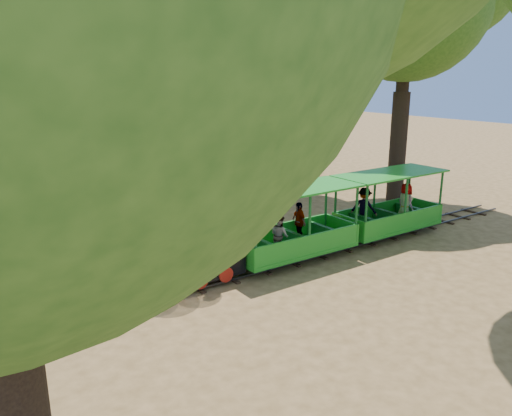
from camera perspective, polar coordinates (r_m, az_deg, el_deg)
ground at (r=13.66m, az=0.43°, el=-7.03°), size 90.00×90.00×0.00m
track at (r=13.63m, az=0.43°, el=-6.76°), size 22.00×1.00×0.10m
locomotive at (r=12.09m, az=-7.97°, el=-1.03°), size 2.81×1.32×3.23m
carriage_front at (r=14.04m, az=4.25°, el=-2.94°), size 3.87×1.58×2.01m
carriage_rear at (r=16.66m, az=14.65°, el=-0.31°), size 3.87×1.58×2.01m
oak_nc at (r=20.71m, az=-21.20°, el=20.13°), size 7.88×6.94×10.13m
oak_ne at (r=22.13m, az=0.77°, el=21.54°), size 7.26×6.39×10.24m
fence at (r=20.25m, az=-12.72°, el=1.72°), size 18.10×0.10×1.00m
shrub_mid_w at (r=20.72m, az=-19.32°, el=3.10°), size 3.28×2.52×2.27m
shrub_mid_e at (r=22.24m, az=-8.82°, el=3.53°), size 2.15×1.65×1.49m
shrub_east at (r=25.87m, az=4.89°, el=5.48°), size 2.41×1.85×1.67m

